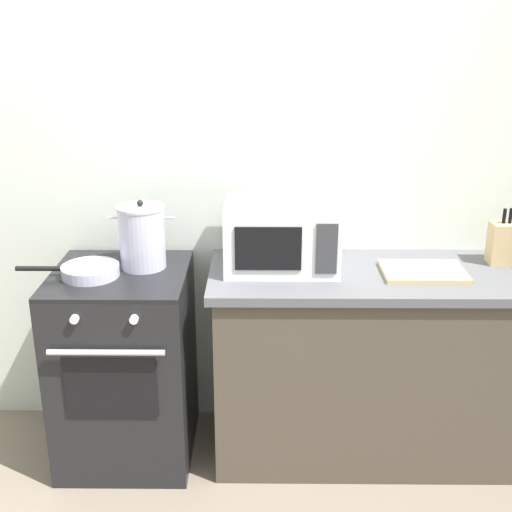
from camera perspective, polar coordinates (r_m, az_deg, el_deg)
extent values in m
cube|color=silver|center=(3.17, 0.83, 6.53)|extent=(4.40, 0.10, 2.50)
cube|color=#4C4238|center=(3.20, 11.72, -9.37)|extent=(1.64, 0.56, 0.88)
cube|color=#59595E|center=(3.01, 12.33, -1.70)|extent=(1.70, 0.60, 0.04)
cube|color=black|center=(3.18, -11.15, -9.31)|extent=(0.60, 0.60, 0.90)
cube|color=black|center=(2.99, -11.73, -1.59)|extent=(0.60, 0.60, 0.02)
cube|color=black|center=(2.89, -12.41, -11.02)|extent=(0.39, 0.01, 0.28)
cylinder|color=silver|center=(2.78, -12.80, -8.11)|extent=(0.48, 0.02, 0.02)
cylinder|color=silver|center=(2.77, -15.36, -5.27)|extent=(0.04, 0.02, 0.04)
cylinder|color=silver|center=(2.71, -10.46, -5.40)|extent=(0.04, 0.02, 0.04)
cylinder|color=silver|center=(2.99, -9.77, 1.52)|extent=(0.20, 0.20, 0.27)
cylinder|color=silver|center=(2.95, -9.93, 4.13)|extent=(0.21, 0.21, 0.01)
sphere|color=black|center=(2.94, -9.95, 4.51)|extent=(0.03, 0.03, 0.03)
cylinder|color=silver|center=(2.99, -12.17, 3.24)|extent=(0.05, 0.01, 0.01)
cylinder|color=silver|center=(2.94, -7.54, 3.28)|extent=(0.05, 0.01, 0.01)
cylinder|color=silver|center=(2.96, -14.06, -1.25)|extent=(0.25, 0.25, 0.05)
cylinder|color=black|center=(3.02, -18.20, -1.03)|extent=(0.20, 0.02, 0.02)
cube|color=white|center=(2.95, 2.19, 1.80)|extent=(0.50, 0.36, 0.30)
cube|color=black|center=(2.77, 1.05, 0.63)|extent=(0.28, 0.01, 0.19)
cube|color=#38383D|center=(2.78, 6.10, 0.61)|extent=(0.09, 0.01, 0.22)
cube|color=tan|center=(3.00, 14.20, -1.30)|extent=(0.36, 0.26, 0.02)
cube|color=tan|center=(3.21, 20.55, 1.04)|extent=(0.13, 0.10, 0.19)
cylinder|color=black|center=(3.17, 20.59, 3.24)|extent=(0.02, 0.02, 0.07)
cylinder|color=black|center=(3.18, 21.07, 3.25)|extent=(0.02, 0.02, 0.07)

